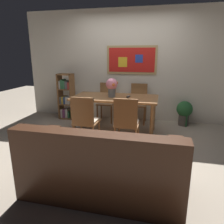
{
  "coord_description": "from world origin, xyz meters",
  "views": [
    {
      "loc": [
        0.8,
        -3.58,
        1.58
      ],
      "look_at": [
        0.02,
        -0.27,
        0.65
      ],
      "focal_mm": 34.1,
      "sensor_mm": 36.0,
      "label": 1
    }
  ],
  "objects_px": {
    "dining_table": "(115,101)",
    "dining_chair_near_left": "(85,118)",
    "dining_chair_far_right": "(138,100)",
    "leather_couch": "(102,169)",
    "dining_chair_far_left": "(107,99)",
    "flower_vase": "(112,86)",
    "tv_remote": "(128,96)",
    "potted_ivy": "(184,112)",
    "dining_chair_near_right": "(126,120)",
    "bookshelf": "(66,98)"
  },
  "relations": [
    {
      "from": "dining_chair_far_right",
      "to": "dining_table",
      "type": "bearing_deg",
      "value": -114.48
    },
    {
      "from": "dining_table",
      "to": "tv_remote",
      "type": "xyz_separation_m",
      "value": [
        0.26,
        0.02,
        0.1
      ]
    },
    {
      "from": "dining_chair_far_left",
      "to": "leather_couch",
      "type": "xyz_separation_m",
      "value": [
        0.66,
        -2.77,
        -0.23
      ]
    },
    {
      "from": "dining_chair_near_right",
      "to": "tv_remote",
      "type": "distance_m",
      "value": 0.84
    },
    {
      "from": "dining_chair_far_left",
      "to": "bookshelf",
      "type": "relative_size",
      "value": 0.81
    },
    {
      "from": "dining_chair_far_right",
      "to": "dining_chair_far_left",
      "type": "relative_size",
      "value": 1.0
    },
    {
      "from": "dining_chair_near_right",
      "to": "flower_vase",
      "type": "xyz_separation_m",
      "value": [
        -0.42,
        0.74,
        0.44
      ]
    },
    {
      "from": "dining_chair_far_left",
      "to": "dining_chair_near_right",
      "type": "bearing_deg",
      "value": -64.86
    },
    {
      "from": "dining_table",
      "to": "bookshelf",
      "type": "relative_size",
      "value": 1.5
    },
    {
      "from": "leather_couch",
      "to": "potted_ivy",
      "type": "distance_m",
      "value": 3.03
    },
    {
      "from": "bookshelf",
      "to": "potted_ivy",
      "type": "bearing_deg",
      "value": 2.04
    },
    {
      "from": "dining_chair_far_left",
      "to": "leather_couch",
      "type": "bearing_deg",
      "value": -76.59
    },
    {
      "from": "dining_chair_near_right",
      "to": "tv_remote",
      "type": "relative_size",
      "value": 5.72
    },
    {
      "from": "dining_chair_far_right",
      "to": "dining_chair_near_left",
      "type": "height_order",
      "value": "same"
    },
    {
      "from": "potted_ivy",
      "to": "flower_vase",
      "type": "distance_m",
      "value": 1.84
    },
    {
      "from": "dining_chair_near_left",
      "to": "potted_ivy",
      "type": "height_order",
      "value": "dining_chair_near_left"
    },
    {
      "from": "dining_chair_near_right",
      "to": "flower_vase",
      "type": "height_order",
      "value": "flower_vase"
    },
    {
      "from": "dining_chair_near_right",
      "to": "bookshelf",
      "type": "relative_size",
      "value": 0.81
    },
    {
      "from": "dining_chair_far_left",
      "to": "flower_vase",
      "type": "bearing_deg",
      "value": -69.16
    },
    {
      "from": "bookshelf",
      "to": "dining_chair_near_right",
      "type": "bearing_deg",
      "value": -40.55
    },
    {
      "from": "dining_chair_near_left",
      "to": "leather_couch",
      "type": "xyz_separation_m",
      "value": [
        0.62,
        -1.14,
        -0.23
      ]
    },
    {
      "from": "tv_remote",
      "to": "dining_chair_near_left",
      "type": "bearing_deg",
      "value": -125.12
    },
    {
      "from": "tv_remote",
      "to": "bookshelf",
      "type": "bearing_deg",
      "value": 156.99
    },
    {
      "from": "dining_table",
      "to": "dining_chair_near_left",
      "type": "height_order",
      "value": "dining_chair_near_left"
    },
    {
      "from": "dining_table",
      "to": "flower_vase",
      "type": "xyz_separation_m",
      "value": [
        -0.06,
        -0.04,
        0.31
      ]
    },
    {
      "from": "dining_chair_far_left",
      "to": "potted_ivy",
      "type": "height_order",
      "value": "dining_chair_far_left"
    },
    {
      "from": "flower_vase",
      "to": "potted_ivy",
      "type": "bearing_deg",
      "value": 30.4
    },
    {
      "from": "tv_remote",
      "to": "flower_vase",
      "type": "bearing_deg",
      "value": -168.83
    },
    {
      "from": "dining_chair_near_right",
      "to": "leather_couch",
      "type": "distance_m",
      "value": 1.22
    },
    {
      "from": "leather_couch",
      "to": "dining_table",
      "type": "bearing_deg",
      "value": 98.16
    },
    {
      "from": "dining_chair_far_right",
      "to": "leather_couch",
      "type": "xyz_separation_m",
      "value": [
        -0.1,
        -2.8,
        -0.23
      ]
    },
    {
      "from": "potted_ivy",
      "to": "dining_chair_near_right",
      "type": "bearing_deg",
      "value": -123.4
    },
    {
      "from": "dining_chair_near_right",
      "to": "dining_table",
      "type": "bearing_deg",
      "value": 115.0
    },
    {
      "from": "dining_chair_far_left",
      "to": "dining_chair_near_left",
      "type": "xyz_separation_m",
      "value": [
        0.04,
        -1.63,
        0.0
      ]
    },
    {
      "from": "bookshelf",
      "to": "flower_vase",
      "type": "height_order",
      "value": "flower_vase"
    },
    {
      "from": "dining_chair_near_left",
      "to": "bookshelf",
      "type": "distance_m",
      "value": 1.89
    },
    {
      "from": "dining_table",
      "to": "flower_vase",
      "type": "relative_size",
      "value": 4.56
    },
    {
      "from": "flower_vase",
      "to": "tv_remote",
      "type": "height_order",
      "value": "flower_vase"
    },
    {
      "from": "leather_couch",
      "to": "potted_ivy",
      "type": "xyz_separation_m",
      "value": [
        1.14,
        2.8,
        0.01
      ]
    },
    {
      "from": "dining_chair_near_left",
      "to": "potted_ivy",
      "type": "relative_size",
      "value": 1.56
    },
    {
      "from": "dining_chair_near_left",
      "to": "tv_remote",
      "type": "bearing_deg",
      "value": 54.88
    },
    {
      "from": "dining_chair_near_right",
      "to": "bookshelf",
      "type": "height_order",
      "value": "bookshelf"
    },
    {
      "from": "dining_chair_far_right",
      "to": "dining_chair_near_right",
      "type": "distance_m",
      "value": 1.61
    },
    {
      "from": "bookshelf",
      "to": "tv_remote",
      "type": "height_order",
      "value": "bookshelf"
    },
    {
      "from": "dining_table",
      "to": "leather_couch",
      "type": "relative_size",
      "value": 0.93
    },
    {
      "from": "bookshelf",
      "to": "flower_vase",
      "type": "xyz_separation_m",
      "value": [
        1.34,
        -0.77,
        0.45
      ]
    },
    {
      "from": "dining_chair_near_left",
      "to": "tv_remote",
      "type": "height_order",
      "value": "dining_chair_near_left"
    },
    {
      "from": "dining_table",
      "to": "dining_chair_near_right",
      "type": "distance_m",
      "value": 0.87
    },
    {
      "from": "dining_chair_far_left",
      "to": "tv_remote",
      "type": "xyz_separation_m",
      "value": [
        0.64,
        -0.78,
        0.23
      ]
    },
    {
      "from": "leather_couch",
      "to": "bookshelf",
      "type": "distance_m",
      "value": 3.19
    }
  ]
}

